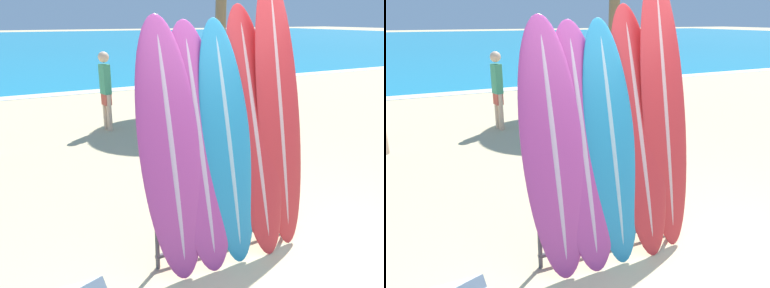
# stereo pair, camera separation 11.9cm
# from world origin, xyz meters

# --- Properties ---
(ground_plane) EXTENTS (160.00, 160.00, 0.00)m
(ground_plane) POSITION_xyz_m (0.00, 0.00, 0.00)
(ground_plane) COLOR #CCB789
(ocean_water) EXTENTS (120.00, 60.00, 0.01)m
(ocean_water) POSITION_xyz_m (0.00, 38.85, 0.00)
(ocean_water) COLOR teal
(ocean_water) RESTS_ON ground_plane
(surfboard_rack) EXTENTS (1.53, 0.04, 0.84)m
(surfboard_rack) POSITION_xyz_m (-0.39, 0.49, 0.45)
(surfboard_rack) COLOR #47474C
(surfboard_rack) RESTS_ON ground_plane
(surfboard_slot_0) EXTENTS (0.56, 0.67, 2.23)m
(surfboard_slot_0) POSITION_xyz_m (-0.97, 0.53, 1.12)
(surfboard_slot_0) COLOR #B23D8E
(surfboard_slot_0) RESTS_ON ground_plane
(surfboard_slot_1) EXTENTS (0.57, 0.74, 2.19)m
(surfboard_slot_1) POSITION_xyz_m (-0.68, 0.55, 1.09)
(surfboard_slot_1) COLOR #B23D8E
(surfboard_slot_1) RESTS_ON ground_plane
(surfboard_slot_2) EXTENTS (0.51, 0.70, 2.20)m
(surfboard_slot_2) POSITION_xyz_m (-0.40, 0.53, 1.10)
(surfboard_slot_2) COLOR teal
(surfboard_slot_2) RESTS_ON ground_plane
(surfboard_slot_3) EXTENTS (0.53, 0.81, 2.33)m
(surfboard_slot_3) POSITION_xyz_m (-0.08, 0.57, 1.17)
(surfboard_slot_3) COLOR red
(surfboard_slot_3) RESTS_ON ground_plane
(surfboard_slot_4) EXTENTS (0.50, 0.68, 2.63)m
(surfboard_slot_4) POSITION_xyz_m (0.21, 0.57, 1.31)
(surfboard_slot_4) COLOR red
(surfboard_slot_4) RESTS_ON ground_plane
(person_near_water) EXTENTS (0.21, 0.26, 1.58)m
(person_near_water) POSITION_xyz_m (-0.40, 5.16, 0.86)
(person_near_water) COLOR beige
(person_near_water) RESTS_ON ground_plane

